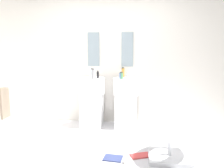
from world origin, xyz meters
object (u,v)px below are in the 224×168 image
(soap_bottle_grey, at_px, (93,74))
(soap_bottle_blue, at_px, (121,76))
(towel_rack, at_px, (3,104))
(coffee_mug, at_px, (127,160))
(pedestal_sink_right, at_px, (126,101))
(soap_bottle_black, at_px, (98,75))
(lounge_chair, at_px, (170,134))
(soap_bottle_amber, at_px, (123,73))
(magazine_red, at_px, (141,156))
(soap_bottle_clear, at_px, (92,74))
(magazine_navy, at_px, (113,158))
(pedestal_sink_left, at_px, (92,100))
(soap_bottle_green, at_px, (122,76))

(soap_bottle_grey, xyz_separation_m, soap_bottle_blue, (0.49, 0.06, -0.03))
(soap_bottle_grey, bearing_deg, towel_rack, -148.35)
(soap_bottle_grey, bearing_deg, coffee_mug, -61.77)
(pedestal_sink_right, relative_size, soap_bottle_black, 7.32)
(coffee_mug, bearing_deg, lounge_chair, 19.99)
(coffee_mug, xyz_separation_m, soap_bottle_grey, (-0.69, 1.28, 0.97))
(pedestal_sink_right, xyz_separation_m, soap_bottle_black, (-0.52, -0.06, 0.49))
(soap_bottle_amber, bearing_deg, magazine_red, -75.83)
(soap_bottle_blue, bearing_deg, soap_bottle_grey, -172.56)
(soap_bottle_black, xyz_separation_m, soap_bottle_clear, (-0.10, -0.06, 0.02))
(magazine_navy, xyz_separation_m, soap_bottle_grey, (-0.49, 1.18, 1.00))
(pedestal_sink_left, relative_size, magazine_navy, 4.16)
(towel_rack, xyz_separation_m, coffee_mug, (1.97, -0.49, -0.58))
(pedestal_sink_right, relative_size, soap_bottle_green, 7.62)
(magazine_navy, bearing_deg, soap_bottle_clear, 120.04)
(towel_rack, bearing_deg, soap_bottle_grey, 31.65)
(lounge_chair, xyz_separation_m, soap_bottle_clear, (-1.28, 1.10, 0.67))
(pedestal_sink_right, bearing_deg, soap_bottle_amber, 115.20)
(soap_bottle_clear, bearing_deg, soap_bottle_black, 28.24)
(magazine_red, height_order, coffee_mug, coffee_mug)
(pedestal_sink_left, height_order, soap_bottle_blue, soap_bottle_blue)
(coffee_mug, distance_m, soap_bottle_amber, 1.86)
(soap_bottle_black, xyz_separation_m, soap_bottle_grey, (-0.07, -0.08, 0.02))
(pedestal_sink_right, height_order, soap_bottle_blue, soap_bottle_blue)
(towel_rack, bearing_deg, magazine_navy, -12.28)
(lounge_chair, xyz_separation_m, soap_bottle_grey, (-1.25, 1.08, 0.67))
(soap_bottle_green, height_order, soap_bottle_clear, soap_bottle_clear)
(lounge_chair, height_order, coffee_mug, lounge_chair)
(pedestal_sink_right, bearing_deg, magazine_red, -77.37)
(pedestal_sink_left, distance_m, magazine_navy, 1.51)
(coffee_mug, xyz_separation_m, soap_bottle_amber, (-0.16, 1.58, 0.97))
(magazine_navy, distance_m, coffee_mug, 0.22)
(pedestal_sink_right, distance_m, magazine_navy, 1.41)
(pedestal_sink_right, height_order, towel_rack, pedestal_sink_right)
(lounge_chair, height_order, soap_bottle_amber, soap_bottle_amber)
(magazine_navy, xyz_separation_m, soap_bottle_green, (0.03, 1.19, 0.98))
(towel_rack, xyz_separation_m, magazine_red, (2.15, -0.27, -0.61))
(coffee_mug, bearing_deg, towel_rack, 166.04)
(pedestal_sink_right, height_order, coffee_mug, pedestal_sink_right)
(soap_bottle_amber, bearing_deg, soap_bottle_black, -153.84)
(soap_bottle_black, distance_m, soap_bottle_green, 0.45)
(pedestal_sink_right, bearing_deg, coffee_mug, -86.34)
(soap_bottle_clear, bearing_deg, soap_bottle_green, -0.81)
(coffee_mug, bearing_deg, magazine_red, 50.47)
(soap_bottle_black, bearing_deg, magazine_navy, -71.55)
(soap_bottle_green, height_order, soap_bottle_blue, soap_bottle_green)
(coffee_mug, relative_size, soap_bottle_black, 0.60)
(soap_bottle_green, bearing_deg, towel_rack, -155.89)
(soap_bottle_black, bearing_deg, magazine_red, -55.17)
(pedestal_sink_right, relative_size, soap_bottle_clear, 5.45)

